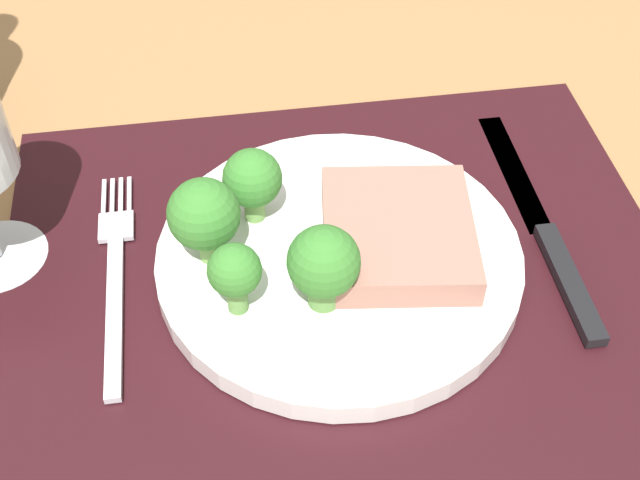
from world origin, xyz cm
name	(u,v)px	position (x,y,z in cm)	size (l,w,h in cm)	color
ground_plane	(338,285)	(0.00, 0.00, -1.50)	(140.00, 110.00, 3.00)	#996D42
placemat	(339,269)	(0.00, 0.00, 0.15)	(44.44, 35.21, 0.30)	black
plate	(339,259)	(0.00, 0.00, 1.10)	(24.03, 24.03, 1.60)	white
steak	(399,236)	(3.85, -0.24, 2.95)	(9.65, 10.79, 2.11)	#9E6B5B
broccoli_front_edge	(252,180)	(-5.12, 4.00, 5.27)	(3.93, 3.93, 5.48)	#6B994C
broccoli_near_fork	(235,273)	(-6.91, -3.78, 5.17)	(3.27, 3.27, 5.12)	#5B8942
broccoli_back_left	(324,264)	(-1.67, -4.04, 5.34)	(4.43, 4.43, 5.86)	#5B8942
broccoli_center	(204,215)	(-8.41, 0.68, 5.76)	(4.59, 4.59, 6.24)	#6B994C
fork	(115,274)	(-14.71, 1.42, 0.55)	(2.40, 19.20, 0.50)	silver
knife	(546,235)	(14.54, 0.53, 0.60)	(1.80, 23.00, 0.80)	black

